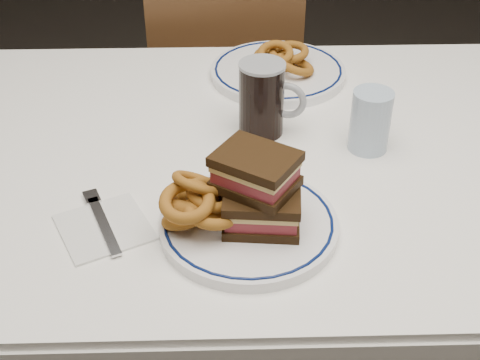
{
  "coord_description": "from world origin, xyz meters",
  "views": [
    {
      "loc": [
        -0.08,
        -0.99,
        1.4
      ],
      "look_at": [
        -0.06,
        -0.21,
        0.84
      ],
      "focal_mm": 50.0,
      "sensor_mm": 36.0,
      "label": 1
    }
  ],
  "objects_px": {
    "chair_far": "(225,106)",
    "main_plate": "(249,224)",
    "reuben_sandwich": "(259,190)",
    "beer_mug": "(263,98)",
    "far_plate": "(278,72)"
  },
  "relations": [
    {
      "from": "main_plate",
      "to": "beer_mug",
      "type": "xyz_separation_m",
      "value": [
        0.04,
        0.28,
        0.06
      ]
    },
    {
      "from": "beer_mug",
      "to": "far_plate",
      "type": "relative_size",
      "value": 0.49
    },
    {
      "from": "chair_far",
      "to": "beer_mug",
      "type": "height_order",
      "value": "beer_mug"
    },
    {
      "from": "reuben_sandwich",
      "to": "far_plate",
      "type": "relative_size",
      "value": 0.5
    },
    {
      "from": "reuben_sandwich",
      "to": "beer_mug",
      "type": "height_order",
      "value": "beer_mug"
    },
    {
      "from": "chair_far",
      "to": "far_plate",
      "type": "height_order",
      "value": "chair_far"
    },
    {
      "from": "reuben_sandwich",
      "to": "far_plate",
      "type": "bearing_deg",
      "value": 82.38
    },
    {
      "from": "reuben_sandwich",
      "to": "far_plate",
      "type": "distance_m",
      "value": 0.51
    },
    {
      "from": "beer_mug",
      "to": "far_plate",
      "type": "height_order",
      "value": "beer_mug"
    },
    {
      "from": "chair_far",
      "to": "reuben_sandwich",
      "type": "distance_m",
      "value": 0.97
    },
    {
      "from": "far_plate",
      "to": "reuben_sandwich",
      "type": "bearing_deg",
      "value": -97.62
    },
    {
      "from": "chair_far",
      "to": "far_plate",
      "type": "xyz_separation_m",
      "value": [
        0.11,
        -0.39,
        0.3
      ]
    },
    {
      "from": "chair_far",
      "to": "main_plate",
      "type": "height_order",
      "value": "chair_far"
    },
    {
      "from": "chair_far",
      "to": "reuben_sandwich",
      "type": "relative_size",
      "value": 5.98
    },
    {
      "from": "main_plate",
      "to": "far_plate",
      "type": "distance_m",
      "value": 0.51
    }
  ]
}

